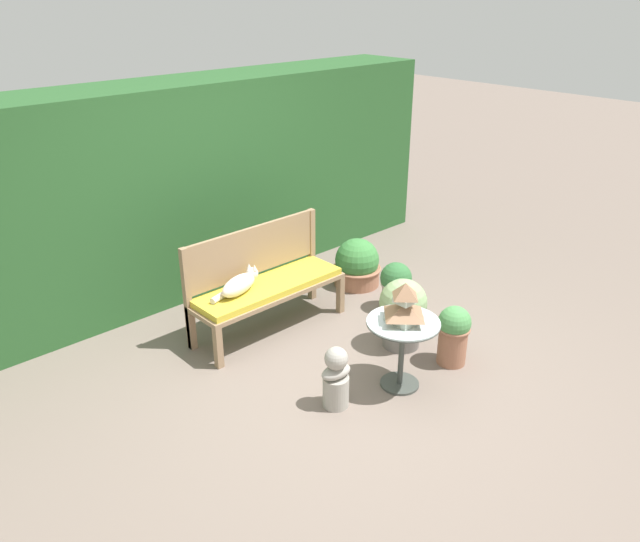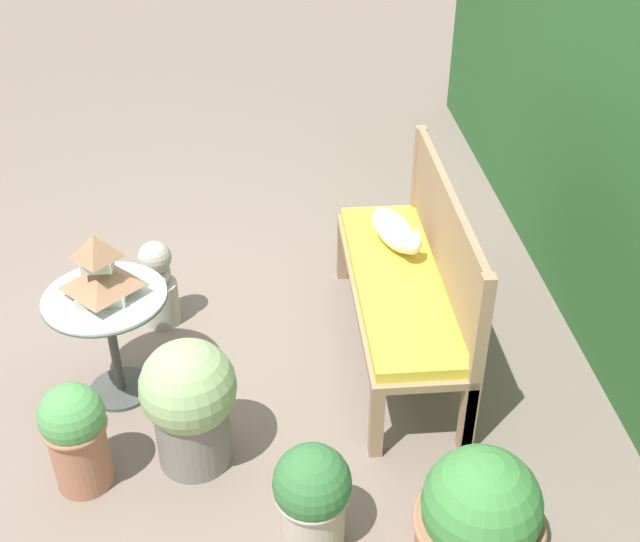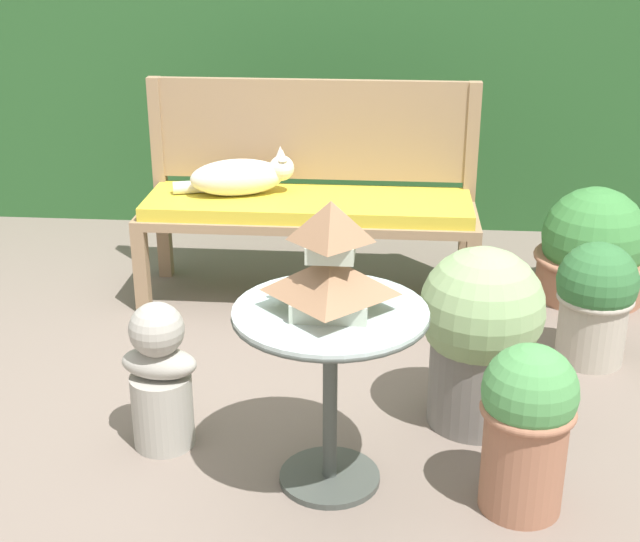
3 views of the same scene
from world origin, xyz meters
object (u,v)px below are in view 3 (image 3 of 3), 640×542
at_px(patio_table, 330,349).
at_px(garden_bust, 160,379).
at_px(garden_bench, 308,213).
at_px(potted_plant_path_edge, 480,332).
at_px(potted_plant_hedge_corner, 595,300).
at_px(cat, 240,177).
at_px(potted_plant_bench_right, 527,423).
at_px(potted_plant_bench_left, 593,251).
at_px(pagoda_birdhouse, 331,265).

xyz_separation_m(patio_table, garden_bust, (-0.56, 0.16, -0.21)).
height_order(garden_bench, potted_plant_path_edge, potted_plant_path_edge).
bearing_deg(garden_bust, potted_plant_hedge_corner, 32.07).
height_order(cat, potted_plant_bench_right, cat).
bearing_deg(potted_plant_hedge_corner, garden_bench, 155.73).
distance_m(patio_table, potted_plant_hedge_corner, 1.31).
relative_size(patio_table, potted_plant_bench_left, 1.13).
distance_m(patio_table, potted_plant_bench_right, 0.60).
height_order(patio_table, garden_bust, patio_table).
distance_m(patio_table, potted_plant_bench_left, 1.87).
height_order(cat, garden_bust, cat).
relative_size(garden_bench, pagoda_birdhouse, 4.54).
xyz_separation_m(potted_plant_bench_left, potted_plant_bench_right, (-0.50, -1.60, 0.06)).
bearing_deg(cat, potted_plant_bench_right, -71.16).
relative_size(garden_bust, potted_plant_bench_left, 0.98).
distance_m(garden_bench, potted_plant_bench_right, 1.68).
height_order(garden_bench, cat, cat).
distance_m(potted_plant_hedge_corner, potted_plant_bench_right, 1.04).
bearing_deg(garden_bust, patio_table, -9.26).
bearing_deg(potted_plant_bench_left, cat, -176.73).
xyz_separation_m(garden_bust, potted_plant_bench_right, (1.13, -0.24, 0.04)).
height_order(garden_bust, potted_plant_bench_left, potted_plant_bench_left).
relative_size(garden_bust, potted_plant_hedge_corner, 1.04).
xyz_separation_m(patio_table, potted_plant_bench_left, (1.07, 1.52, -0.23)).
distance_m(garden_bench, potted_plant_bench_left, 1.29).
bearing_deg(potted_plant_hedge_corner, potted_plant_path_edge, -134.56).
height_order(potted_plant_bench_right, potted_plant_path_edge, potted_plant_path_edge).
bearing_deg(garden_bench, potted_plant_bench_left, 5.24).
relative_size(garden_bust, potted_plant_path_edge, 0.80).
bearing_deg(patio_table, potted_plant_path_edge, 39.53).
relative_size(potted_plant_bench_left, potted_plant_bench_right, 0.98).
xyz_separation_m(patio_table, potted_plant_bench_right, (0.57, -0.08, -0.17)).
relative_size(garden_bust, potted_plant_bench_right, 0.96).
xyz_separation_m(garden_bench, potted_plant_hedge_corner, (1.15, -0.52, -0.15)).
xyz_separation_m(garden_bust, potted_plant_hedge_corner, (1.52, 0.72, 0.01)).
distance_m(garden_bench, potted_plant_hedge_corner, 1.27).
bearing_deg(patio_table, potted_plant_hedge_corner, 42.65).
distance_m(potted_plant_bench_right, potted_plant_path_edge, 0.49).
bearing_deg(potted_plant_bench_left, pagoda_birdhouse, -125.30).
xyz_separation_m(garden_bench, potted_plant_path_edge, (0.67, -1.01, -0.06)).
bearing_deg(garden_bench, potted_plant_hedge_corner, -24.27).
bearing_deg(potted_plant_bench_right, garden_bust, 167.90).
xyz_separation_m(cat, potted_plant_bench_right, (1.07, -1.51, -0.27)).
relative_size(potted_plant_bench_left, potted_plant_hedge_corner, 1.06).
bearing_deg(cat, potted_plant_path_edge, -63.29).
distance_m(garden_bust, potted_plant_hedge_corner, 1.68).
relative_size(pagoda_birdhouse, potted_plant_path_edge, 0.52).
bearing_deg(garden_bust, potted_plant_path_edge, 19.23).
bearing_deg(pagoda_birdhouse, potted_plant_path_edge, 39.53).
height_order(garden_bench, pagoda_birdhouse, pagoda_birdhouse).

